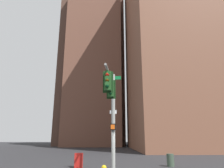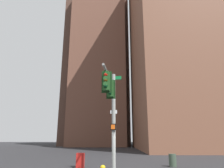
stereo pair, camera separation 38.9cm
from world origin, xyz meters
TOP-DOWN VIEW (x-y plane):
  - signal_pole_assembly at (0.74, -0.31)m, footprint 4.71×1.14m
  - litter_bin at (-3.75, 4.35)m, footprint 0.56×0.56m
  - newspaper_box at (-3.17, -2.73)m, footprint 0.48×0.59m
  - building_brick_nearside at (-27.65, 14.12)m, footprint 25.99×19.65m
  - building_brick_midblock at (-51.90, -5.76)m, footprint 20.98×19.40m
  - building_glass_tower at (-51.11, 26.01)m, footprint 29.19×31.25m
  - building_brick_farside at (-47.41, -4.80)m, footprint 22.18×14.99m

SIDE VIEW (x-z plane):
  - litter_bin at x=-3.75m, z-range 0.00..0.95m
  - newspaper_box at x=-3.17m, z-range 0.00..1.05m
  - signal_pole_assembly at x=0.74m, z-range 0.94..7.37m
  - building_brick_nearside at x=-27.65m, z-range 0.00..45.34m
  - building_brick_midblock at x=-51.90m, z-range 0.00..45.47m
  - building_brick_farside at x=-47.41m, z-range 0.00..46.05m
  - building_glass_tower at x=-51.11m, z-range 0.00..73.01m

